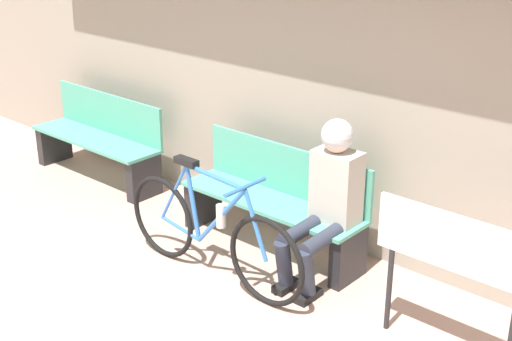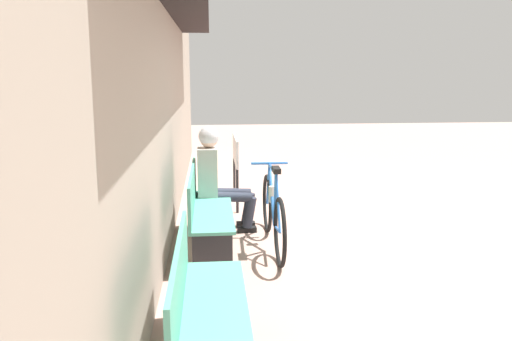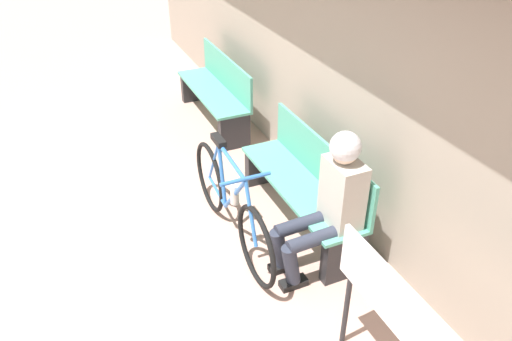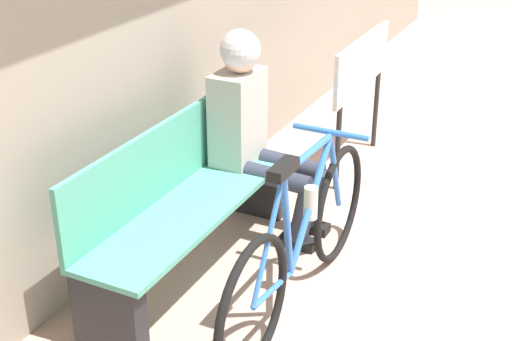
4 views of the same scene
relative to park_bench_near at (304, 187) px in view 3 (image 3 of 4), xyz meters
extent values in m
cube|color=#9E9384|center=(0.29, 0.44, 1.22)|extent=(12.00, 0.12, 3.20)
cube|color=#51A88E|center=(0.00, -0.06, 0.03)|extent=(1.60, 0.42, 0.03)
cube|color=#51A88E|center=(0.00, 0.14, 0.24)|extent=(1.60, 0.03, 0.40)
cube|color=#232326|center=(-0.75, -0.06, -0.18)|extent=(0.10, 0.36, 0.40)
cube|color=#232326|center=(0.75, -0.06, -0.18)|extent=(0.10, 0.36, 0.40)
torus|color=black|center=(-0.56, -0.69, -0.05)|extent=(0.66, 0.04, 0.66)
torus|color=black|center=(0.50, -0.69, -0.05)|extent=(0.66, 0.04, 0.66)
cylinder|color=blue|center=(0.02, -0.69, 0.45)|extent=(0.57, 0.03, 0.07)
cylinder|color=blue|center=(0.08, -0.69, 0.16)|extent=(0.49, 0.03, 0.56)
cylinder|color=blue|center=(-0.21, -0.69, 0.18)|extent=(0.14, 0.03, 0.58)
cylinder|color=blue|center=(-0.36, -0.69, -0.08)|extent=(0.40, 0.03, 0.09)
cylinder|color=blue|center=(-0.41, -0.69, 0.21)|extent=(0.32, 0.02, 0.52)
cylinder|color=blue|center=(0.40, -0.69, 0.19)|extent=(0.22, 0.03, 0.49)
cube|color=black|center=(-0.26, -0.69, 0.49)|extent=(0.20, 0.07, 0.05)
cylinder|color=blue|center=(0.31, -0.69, 0.45)|extent=(0.03, 0.40, 0.03)
cylinder|color=beige|center=(0.08, -0.69, 0.16)|extent=(0.07, 0.07, 0.17)
cylinder|color=#2D3342|center=(0.49, -0.28, 0.03)|extent=(0.11, 0.46, 0.13)
cylinder|color=#2D3342|center=(0.49, -0.48, -0.15)|extent=(0.11, 0.17, 0.37)
cube|color=black|center=(0.49, -0.45, -0.35)|extent=(0.10, 0.22, 0.06)
cylinder|color=#2D3342|center=(0.69, -0.28, 0.03)|extent=(0.11, 0.46, 0.13)
cylinder|color=#2D3342|center=(0.69, -0.48, -0.15)|extent=(0.11, 0.17, 0.37)
cube|color=black|center=(0.69, -0.45, -0.35)|extent=(0.10, 0.22, 0.06)
cube|color=#B7B2A8|center=(0.59, -0.02, 0.31)|extent=(0.34, 0.22, 0.54)
sphere|color=beige|center=(0.59, -0.04, 0.69)|extent=(0.20, 0.20, 0.20)
sphere|color=silver|center=(0.59, -0.04, 0.72)|extent=(0.23, 0.23, 0.23)
cube|color=#51A88E|center=(-2.25, -0.06, 0.03)|extent=(1.54, 0.42, 0.03)
cube|color=#51A88E|center=(-2.25, 0.14, 0.24)|extent=(1.54, 0.03, 0.40)
cube|color=#232326|center=(-2.97, -0.06, -0.18)|extent=(0.10, 0.36, 0.40)
cube|color=#232326|center=(-1.53, -0.06, -0.18)|extent=(0.10, 0.36, 0.40)
cylinder|color=#232326|center=(1.29, -0.39, -0.09)|extent=(0.04, 0.04, 0.59)
cube|color=white|center=(1.69, -0.39, 0.39)|extent=(1.02, 0.03, 0.36)
camera|label=1|loc=(3.26, -3.95, 2.35)|focal=50.00mm
camera|label=2|loc=(-4.98, -0.06, 1.42)|focal=35.00mm
camera|label=3|loc=(3.14, -1.86, 2.46)|focal=35.00mm
camera|label=4|loc=(-2.80, -1.82, 1.81)|focal=50.00mm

